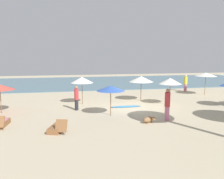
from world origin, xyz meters
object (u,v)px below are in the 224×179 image
at_px(umbrella_4, 206,74).
at_px(person_1, 167,104).
at_px(surfboard, 126,106).
at_px(umbrella_1, 141,79).
at_px(umbrella_2, 111,88).
at_px(umbrella_3, 82,80).
at_px(person_0, 76,98).
at_px(umbrella_0, 170,81).
at_px(lounger_1, 58,128).
at_px(lounger_0, 1,123).
at_px(umbrella_5, 0,87).
at_px(person_2, 185,83).
at_px(dog, 149,119).

height_order(umbrella_4, person_1, umbrella_4).
xyz_separation_m(person_1, surfboard, (-1.53, 4.07, -0.96)).
xyz_separation_m(umbrella_1, umbrella_2, (-3.51, -4.49, -0.08)).
bearing_deg(umbrella_3, umbrella_2, -69.44).
bearing_deg(person_0, umbrella_0, 3.12).
bearing_deg(lounger_1, surfboard, 44.96).
relative_size(umbrella_0, lounger_0, 1.25).
distance_m(umbrella_5, person_1, 11.04).
distance_m(lounger_0, lounger_1, 3.42).
bearing_deg(person_2, lounger_1, -139.65).
bearing_deg(person_0, dog, -46.03).
relative_size(umbrella_2, surfboard, 0.82).
height_order(umbrella_0, person_2, umbrella_0).
height_order(lounger_0, person_2, person_2).
height_order(umbrella_0, umbrella_4, umbrella_4).
relative_size(person_2, dog, 2.20).
height_order(umbrella_1, person_0, umbrella_1).
distance_m(umbrella_5, lounger_0, 3.76).
bearing_deg(dog, umbrella_3, 118.63).
bearing_deg(umbrella_0, umbrella_3, 165.84).
bearing_deg(umbrella_0, umbrella_1, 128.52).
distance_m(umbrella_3, surfboard, 4.07).
bearing_deg(umbrella_0, lounger_0, -162.94).
bearing_deg(umbrella_0, person_1, -116.49).
xyz_separation_m(umbrella_4, umbrella_5, (-17.72, -3.90, -0.25)).
bearing_deg(surfboard, umbrella_5, -178.89).
bearing_deg(dog, person_2, 53.23).
xyz_separation_m(umbrella_0, lounger_0, (-11.62, -3.57, -1.71)).
height_order(umbrella_0, person_1, umbrella_0).
xyz_separation_m(person_2, surfboard, (-8.22, -6.25, -0.87)).
distance_m(person_1, surfboard, 4.46).
distance_m(umbrella_0, umbrella_1, 2.70).
bearing_deg(surfboard, person_0, -174.95).
xyz_separation_m(umbrella_5, lounger_1, (3.85, -4.74, -1.60)).
bearing_deg(lounger_0, person_2, 30.96).
bearing_deg(umbrella_2, umbrella_1, 51.98).
xyz_separation_m(umbrella_2, person_0, (-2.10, 1.98, -0.90)).
distance_m(umbrella_2, person_1, 3.68).
height_order(umbrella_2, person_1, umbrella_2).
bearing_deg(umbrella_4, lounger_0, -156.95).
xyz_separation_m(umbrella_2, umbrella_3, (-1.53, 4.07, 0.15)).
height_order(umbrella_1, umbrella_5, umbrella_1).
relative_size(umbrella_3, lounger_1, 1.27).
xyz_separation_m(lounger_1, surfboard, (4.92, 4.91, -0.14)).
relative_size(umbrella_2, lounger_0, 1.15).
xyz_separation_m(umbrella_2, umbrella_5, (-7.17, 2.14, -0.02)).
bearing_deg(umbrella_0, umbrella_4, 34.33).
relative_size(umbrella_5, lounger_1, 1.13).
distance_m(lounger_0, dog, 8.33).
relative_size(lounger_0, surfboard, 0.71).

